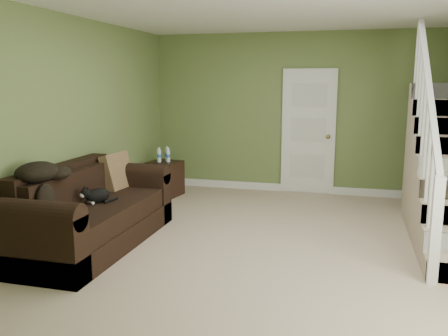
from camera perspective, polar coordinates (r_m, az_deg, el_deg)
The scene contains 14 objects.
floor at distance 5.42m, azimuth 6.06°, elevation -9.30°, with size 5.00×5.50×0.01m, color tan.
ceiling at distance 5.16m, azimuth 6.64°, elevation 18.99°, with size 5.00×5.50×0.01m, color white.
wall_back at distance 7.85m, azimuth 9.48°, elevation 6.45°, with size 5.00×0.04×2.60m, color olive.
wall_front at distance 2.48m, azimuth -3.58°, elevation -1.80°, with size 5.00×0.04×2.60m, color olive.
wall_left at distance 6.04m, azimuth -17.88°, elevation 4.94°, with size 0.04×5.50×2.60m, color olive.
baseboard_back at distance 8.00m, azimuth 9.19°, elevation -2.45°, with size 5.00×0.04×0.12m, color white.
baseboard_left at distance 6.26m, azimuth -17.01°, elevation -6.43°, with size 0.04×5.50×0.12m, color white.
door at distance 7.82m, azimuth 10.12°, elevation 4.26°, with size 0.86×0.12×2.02m.
sofa at distance 5.55m, azimuth -15.92°, elevation -5.49°, with size 0.98×2.28×0.90m.
side_table at distance 7.69m, azimuth -7.08°, elevation -1.18°, with size 0.53×0.53×0.78m.
cat at distance 5.45m, azimuth -15.07°, elevation -3.23°, with size 0.28×0.46×0.22m.
banana at distance 4.97m, azimuth -17.00°, elevation -5.35°, with size 0.05×0.17×0.05m, color gold.
throw_pillow at distance 6.18m, azimuth -12.70°, elevation -0.48°, with size 0.12×0.49×0.49m, color #4E341F.
throw_blanket at distance 5.08m, azimuth -21.56°, elevation -0.44°, with size 0.38×0.50×0.20m, color black.
Camera 1 is at (0.78, -5.05, 1.82)m, focal length 38.00 mm.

